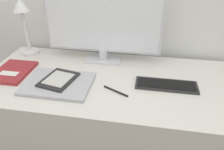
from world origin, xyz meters
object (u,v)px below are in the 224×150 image
object	(u,v)px
monitor	(103,20)
ereader	(59,79)
laptop	(58,83)
notebook	(13,72)
pen	(116,91)
keyboard	(166,85)
desk_lamp	(23,20)

from	to	relation	value
monitor	ereader	distance (m)	0.40
laptop	ereader	distance (m)	0.02
ereader	notebook	xyz separation A→B (m)	(-0.28, 0.05, -0.01)
laptop	ereader	size ratio (longest dim) A/B	1.56
ereader	pen	world-z (taller)	ereader
laptop	keyboard	bearing A→B (deg)	8.57
laptop	pen	size ratio (longest dim) A/B	2.58
laptop	pen	world-z (taller)	laptop
keyboard	pen	xyz separation A→B (m)	(-0.24, -0.09, -0.00)
monitor	desk_lamp	world-z (taller)	monitor
ereader	desk_lamp	xyz separation A→B (m)	(-0.31, 0.30, 0.20)
laptop	notebook	xyz separation A→B (m)	(-0.28, 0.07, 0.00)
monitor	desk_lamp	distance (m)	0.48
desk_lamp	notebook	xyz separation A→B (m)	(0.03, -0.25, -0.21)
keyboard	pen	distance (m)	0.25
ereader	pen	size ratio (longest dim) A/B	1.65
desk_lamp	notebook	distance (m)	0.32
keyboard	ereader	size ratio (longest dim) A/B	1.43
ereader	notebook	bearing A→B (deg)	169.33
desk_lamp	notebook	world-z (taller)	desk_lamp
monitor	keyboard	size ratio (longest dim) A/B	2.19
desk_lamp	pen	distance (m)	0.72
ereader	pen	distance (m)	0.29
laptop	desk_lamp	distance (m)	0.49
notebook	desk_lamp	bearing A→B (deg)	96.77
laptop	notebook	bearing A→B (deg)	166.26
laptop	ereader	xyz separation A→B (m)	(-0.00, 0.02, 0.01)
ereader	monitor	bearing A→B (deg)	59.01
monitor	desk_lamp	size ratio (longest dim) A/B	1.91
notebook	pen	world-z (taller)	notebook
keyboard	ereader	world-z (taller)	ereader
monitor	notebook	distance (m)	0.56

